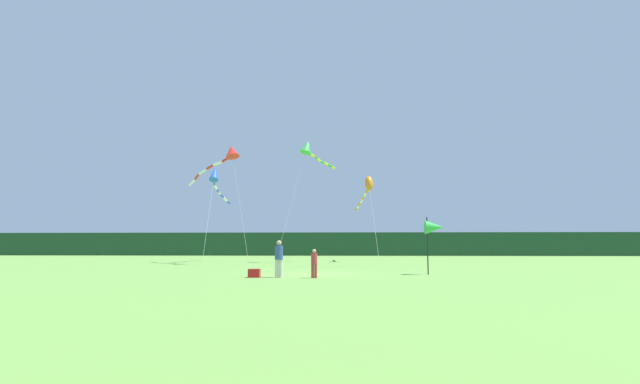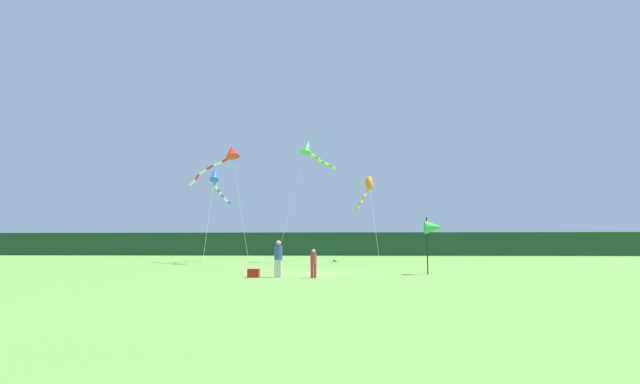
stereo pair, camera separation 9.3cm
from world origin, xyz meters
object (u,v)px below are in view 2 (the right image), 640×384
at_px(person_adult, 278,257).
at_px(kite_red, 227,155).
at_px(cooler_box, 254,273).
at_px(kite_blue, 216,178).
at_px(person_child, 314,262).
at_px(kite_orange, 368,187).
at_px(banner_flag_pole, 434,228).
at_px(kite_green, 309,149).

height_order(person_adult, kite_red, kite_red).
distance_m(person_adult, cooler_box, 1.32).
distance_m(cooler_box, kite_blue, 20.93).
xyz_separation_m(person_child, kite_orange, (3.47, 21.81, 5.96)).
bearing_deg(person_child, kite_blue, 117.15).
height_order(person_adult, cooler_box, person_adult).
bearing_deg(cooler_box, banner_flag_pole, 16.79).
height_order(person_adult, person_child, person_adult).
distance_m(person_adult, person_child, 1.65).
bearing_deg(kite_green, person_child, -85.04).
distance_m(kite_blue, kite_green, 8.36).
bearing_deg(kite_red, cooler_box, -71.28).
bearing_deg(kite_orange, kite_red, -152.20).
relative_size(person_child, kite_orange, 0.12).
bearing_deg(person_child, banner_flag_pole, 25.84).
distance_m(banner_flag_pole, kite_green, 19.56).
height_order(kite_blue, kite_green, kite_green).
distance_m(cooler_box, banner_flag_pole, 9.15).
distance_m(cooler_box, kite_red, 18.42).
relative_size(person_adult, cooler_box, 3.23).
bearing_deg(banner_flag_pole, cooler_box, -163.21).
distance_m(person_child, cooler_box, 2.77).
bearing_deg(person_child, cooler_box, 174.85).
bearing_deg(banner_flag_pole, kite_red, 136.76).
bearing_deg(kite_green, kite_blue, -176.07).
height_order(cooler_box, kite_green, kite_green).
distance_m(banner_flag_pole, kite_red, 19.93).
bearing_deg(kite_orange, person_adult, -103.28).
distance_m(person_child, kite_red, 19.35).
bearing_deg(kite_red, banner_flag_pole, -43.24).
xyz_separation_m(person_child, kite_blue, (-9.61, 18.74, 6.43)).
relative_size(kite_orange, kite_blue, 0.99).
relative_size(person_adult, person_child, 1.31).
distance_m(banner_flag_pole, kite_orange, 19.63).
relative_size(cooler_box, banner_flag_pole, 0.18).
relative_size(kite_green, kite_red, 1.12).
xyz_separation_m(cooler_box, kite_red, (-5.26, 15.53, 8.38)).
height_order(kite_orange, kite_blue, kite_blue).
height_order(cooler_box, banner_flag_pole, banner_flag_pole).
xyz_separation_m(cooler_box, kite_blue, (-6.90, 18.50, 6.95)).
xyz_separation_m(banner_flag_pole, kite_green, (-7.49, 16.47, 7.43)).
height_order(person_child, kite_blue, kite_blue).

